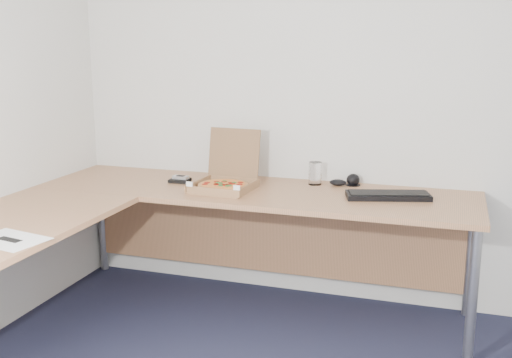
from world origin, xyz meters
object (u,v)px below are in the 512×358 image
(pizza_box, at_px, (224,183))
(drinking_glass, at_px, (315,173))
(keyboard, at_px, (388,196))
(wallet, at_px, (180,180))
(desk, at_px, (170,209))

(pizza_box, xyz_separation_m, drinking_glass, (0.47, 0.28, 0.03))
(keyboard, bearing_deg, wallet, 163.59)
(keyboard, bearing_deg, desk, -172.82)
(desk, xyz_separation_m, drinking_glass, (0.63, 0.66, 0.10))
(pizza_box, bearing_deg, wallet, 168.38)
(keyboard, xyz_separation_m, wallet, (-1.23, 0.01, -0.00))
(pizza_box, relative_size, drinking_glass, 2.78)
(drinking_glass, bearing_deg, wallet, -166.45)
(desk, height_order, keyboard, keyboard)
(pizza_box, bearing_deg, drinking_glass, 34.61)
(wallet, bearing_deg, pizza_box, -18.48)
(pizza_box, xyz_separation_m, keyboard, (0.91, 0.08, -0.03))
(wallet, bearing_deg, keyboard, -3.53)
(drinking_glass, relative_size, wallet, 1.15)
(drinking_glass, relative_size, keyboard, 0.30)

